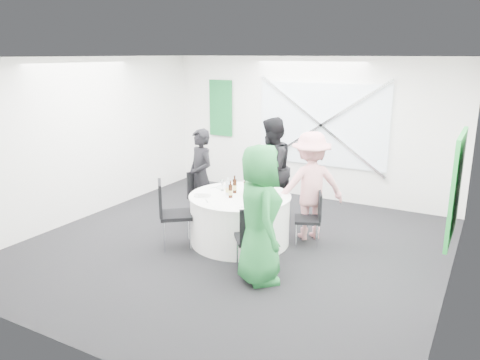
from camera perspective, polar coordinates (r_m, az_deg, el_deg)
The scene contains 46 objects.
floor at distance 7.23m, azimuth -0.78°, elevation -8.04°, with size 6.00×6.00×0.00m, color black.
ceiling at distance 6.64m, azimuth -0.86°, elevation 14.76°, with size 6.00×6.00×0.00m, color white.
wall_back at distance 9.47m, azimuth 8.28°, elevation 6.24°, with size 6.00×6.00×0.00m, color white.
wall_front at distance 4.54m, azimuth -20.02°, elevation -4.41°, with size 6.00×6.00×0.00m, color white.
wall_left at distance 8.66m, azimuth -18.39°, elevation 4.78°, with size 6.00×6.00×0.00m, color white.
wall_right at distance 5.95m, azimuth 25.15°, elevation -0.40°, with size 6.00×6.00×0.00m, color white.
window_panel at distance 9.32m, azimuth 9.95°, elevation 6.64°, with size 2.60×0.03×1.60m, color silver.
window_brace_a at distance 9.28m, azimuth 9.86°, elevation 6.61°, with size 0.05×0.05×3.16m, color silver.
window_brace_b at distance 9.28m, azimuth 9.86°, elevation 6.61°, with size 0.05×0.05×3.16m, color silver.
green_banner at distance 10.26m, azimuth -2.36°, elevation 8.75°, with size 0.55×0.04×1.20m, color #136026.
green_sign at distance 6.58m, azimuth 24.85°, elevation -0.77°, with size 0.05×1.20×1.40m, color #1A9232.
banquet_table at distance 7.25m, azimuth 0.00°, elevation -4.73°, with size 1.56×1.56×0.76m.
chair_back at distance 8.25m, azimuth 2.39°, elevation -1.40°, with size 0.46×0.46×0.85m.
chair_back_left at distance 8.15m, azimuth -4.88°, elevation -1.54°, with size 0.53×0.53×0.88m.
chair_back_right at distance 7.18m, azimuth 8.83°, elevation -4.22°, with size 0.50×0.50×0.84m.
chair_front_right at distance 6.16m, azimuth 1.68°, elevation -6.67°, with size 0.61×0.61×0.95m.
chair_front_left at distance 7.07m, azimuth -8.62°, elevation -3.48°, with size 0.66×0.66×1.03m.
person_man_back_left at distance 8.08m, azimuth -4.82°, elevation 0.53°, with size 0.59×0.39×1.62m, color black.
person_man_back at distance 8.19m, azimuth 3.85°, elevation 1.38°, with size 0.87×0.48×1.80m, color black.
person_woman_pink at distance 7.37m, azimuth 8.57°, elevation -0.72°, with size 1.10×0.51×1.70m, color pink.
person_woman_green at distance 5.88m, azimuth 2.41°, elevation -4.23°, with size 0.88×0.57×1.79m, color #217935.
plate_back at distance 7.55m, azimuth 2.13°, elevation -0.83°, with size 0.25×0.25×0.01m.
plate_back_left at distance 7.53m, azimuth -1.98°, elevation -0.88°, with size 0.25×0.25×0.01m.
plate_back_right at distance 7.11m, azimuth 3.98°, elevation -1.80°, with size 0.28×0.28×0.04m.
plate_front_right at distance 6.61m, azimuth 2.19°, elevation -3.12°, with size 0.26×0.26×0.04m.
plate_front_left at distance 7.13m, azimuth -4.61°, elevation -1.85°, with size 0.26×0.26×0.01m.
napkin at distance 7.08m, azimuth -4.43°, elevation -1.70°, with size 0.17×0.12×0.05m, color white.
beer_bottle_a at distance 7.21m, azimuth -0.65°, elevation -0.76°, with size 0.06×0.06×0.28m.
beer_bottle_b at distance 7.19m, azimuth 0.68°, elevation -0.94°, with size 0.06×0.06×0.24m.
beer_bottle_c at distance 7.03m, azimuth 0.79°, elevation -1.20°, with size 0.06×0.06×0.28m.
beer_bottle_d at distance 6.98m, azimuth -1.17°, elevation -1.38°, with size 0.06×0.06×0.26m.
green_water_bottle at distance 7.03m, azimuth 1.52°, elevation -1.07°, with size 0.08×0.08×0.31m.
clear_water_bottle at distance 7.12m, azimuth -1.47°, elevation -1.01°, with size 0.08×0.08×0.27m.
wine_glass_a at distance 6.98m, azimuth 2.55°, elevation -1.19°, with size 0.07×0.07×0.17m.
wine_glass_b at distance 7.38m, azimuth 1.09°, elevation -0.25°, with size 0.07×0.07×0.17m.
wine_glass_c at distance 7.24m, azimuth 3.06°, elevation -0.57°, with size 0.07×0.07×0.17m.
wine_glass_d at distance 6.81m, azimuth 1.38°, elevation -1.58°, with size 0.07×0.07×0.17m.
wine_glass_e at distance 7.34m, azimuth -2.17°, elevation -0.35°, with size 0.07×0.07×0.17m.
fork_a at distance 7.26m, azimuth -4.45°, elevation -1.56°, with size 0.01×0.15×0.01m, color silver.
knife_a at distance 6.85m, azimuth -4.09°, elevation -2.58°, with size 0.01×0.15×0.01m, color silver.
fork_b at distance 6.58m, azimuth 0.53°, elevation -3.30°, with size 0.01×0.15×0.01m, color silver.
knife_b at distance 6.73m, azimuth 3.28°, elevation -2.91°, with size 0.01×0.15×0.01m, color silver.
fork_c at distance 7.51m, azimuth 3.22°, elevation -0.96°, with size 0.01×0.15×0.01m, color silver.
knife_c at distance 7.66m, azimuth 1.03°, elevation -0.61°, with size 0.01×0.15×0.01m, color silver.
fork_d at distance 7.67m, azimuth -0.89°, elevation -0.60°, with size 0.01×0.15×0.01m, color silver.
knife_d at distance 7.53m, azimuth -3.11°, elevation -0.93°, with size 0.01×0.15×0.01m, color silver.
Camera 1 is at (3.30, -5.76, 2.85)m, focal length 35.00 mm.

